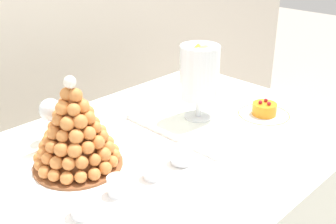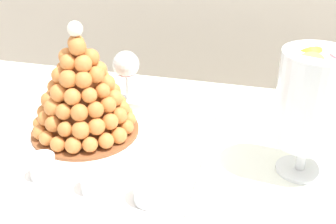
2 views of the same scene
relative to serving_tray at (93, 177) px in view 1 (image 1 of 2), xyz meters
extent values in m
cylinder|color=brown|center=(0.83, -0.36, -0.40)|extent=(0.04, 0.04, 0.74)
cylinder|color=brown|center=(0.83, 0.35, -0.40)|extent=(0.04, 0.04, 0.74)
cube|color=brown|center=(0.22, 0.00, -0.02)|extent=(1.33, 0.83, 0.02)
cube|color=white|center=(0.22, 0.00, -0.01)|extent=(1.39, 0.89, 0.00)
cube|color=white|center=(0.22, 0.44, -0.20)|extent=(1.39, 0.01, 0.39)
cube|color=white|center=(0.92, 0.00, -0.20)|extent=(0.01, 0.89, 0.39)
cube|color=white|center=(0.00, 0.00, 0.00)|extent=(0.61, 0.42, 0.01)
cube|color=white|center=(0.00, -0.21, 0.01)|extent=(0.61, 0.01, 0.02)
cube|color=white|center=(0.00, 0.21, 0.01)|extent=(0.61, 0.01, 0.02)
cube|color=white|center=(0.31, 0.00, 0.01)|extent=(0.01, 0.42, 0.02)
cylinder|color=white|center=(0.00, 0.00, 0.00)|extent=(0.39, 0.39, 0.00)
cylinder|color=brown|center=(0.01, 0.07, 0.01)|extent=(0.25, 0.25, 0.01)
cone|color=#BA6A33|center=(0.01, 0.07, 0.12)|extent=(0.18, 0.18, 0.22)
sphere|color=#D9823F|center=(0.11, 0.07, 0.03)|extent=(0.03, 0.03, 0.03)
sphere|color=#DC8641|center=(0.10, 0.11, 0.03)|extent=(0.03, 0.03, 0.03)
sphere|color=#DD8742|center=(0.09, 0.14, 0.03)|extent=(0.03, 0.03, 0.03)
sphere|color=#DE8842|center=(0.06, 0.16, 0.03)|extent=(0.03, 0.03, 0.03)
sphere|color=#DE8843|center=(0.02, 0.18, 0.03)|extent=(0.03, 0.03, 0.03)
sphere|color=#D9823F|center=(-0.01, 0.18, 0.03)|extent=(0.04, 0.04, 0.04)
sphere|color=#D9823F|center=(-0.05, 0.16, 0.03)|extent=(0.04, 0.04, 0.04)
sphere|color=#DD8642|center=(-0.07, 0.14, 0.03)|extent=(0.04, 0.04, 0.04)
sphere|color=#DB8440|center=(-0.09, 0.11, 0.03)|extent=(0.03, 0.03, 0.03)
sphere|color=#DF8943|center=(-0.10, 0.07, 0.03)|extent=(0.04, 0.04, 0.04)
sphere|color=#DB8440|center=(-0.09, 0.04, 0.03)|extent=(0.03, 0.03, 0.03)
sphere|color=#DD8642|center=(-0.07, 0.01, 0.03)|extent=(0.04, 0.04, 0.04)
sphere|color=#DD8742|center=(-0.05, -0.01, 0.03)|extent=(0.03, 0.03, 0.03)
sphere|color=#DB8440|center=(-0.01, -0.03, 0.03)|extent=(0.03, 0.03, 0.03)
sphere|color=#D9823F|center=(0.02, -0.03, 0.03)|extent=(0.04, 0.04, 0.04)
sphere|color=#DC8541|center=(0.06, -0.01, 0.03)|extent=(0.03, 0.03, 0.03)
sphere|color=#DC8641|center=(0.09, 0.01, 0.03)|extent=(0.04, 0.04, 0.04)
sphere|color=#DB8541|center=(0.10, 0.04, 0.03)|extent=(0.04, 0.04, 0.04)
sphere|color=#D9813E|center=(0.09, 0.11, 0.06)|extent=(0.04, 0.04, 0.04)
sphere|color=#DB8440|center=(0.07, 0.13, 0.06)|extent=(0.04, 0.04, 0.04)
sphere|color=#DC8641|center=(0.04, 0.15, 0.06)|extent=(0.04, 0.04, 0.04)
sphere|color=#DE8843|center=(0.01, 0.16, 0.06)|extent=(0.04, 0.04, 0.04)
sphere|color=#D7803D|center=(-0.02, 0.16, 0.06)|extent=(0.03, 0.03, 0.03)
sphere|color=#DD8742|center=(-0.05, 0.14, 0.06)|extent=(0.04, 0.04, 0.04)
sphere|color=#D9823F|center=(-0.07, 0.11, 0.06)|extent=(0.04, 0.04, 0.04)
sphere|color=#D9823F|center=(-0.08, 0.08, 0.06)|extent=(0.03, 0.03, 0.03)
sphere|color=#DB8440|center=(-0.08, 0.04, 0.06)|extent=(0.04, 0.04, 0.04)
sphere|color=#DC8541|center=(-0.06, 0.02, 0.06)|extent=(0.04, 0.04, 0.04)
sphere|color=#DA8440|center=(-0.03, -0.01, 0.06)|extent=(0.04, 0.04, 0.04)
sphere|color=#D9813E|center=(0.00, -0.01, 0.06)|extent=(0.03, 0.03, 0.03)
sphere|color=#DE8742|center=(0.04, -0.01, 0.06)|extent=(0.04, 0.04, 0.04)
sphere|color=#DA8440|center=(0.07, 0.01, 0.06)|extent=(0.04, 0.04, 0.04)
sphere|color=#DA833F|center=(0.09, 0.04, 0.06)|extent=(0.04, 0.04, 0.04)
sphere|color=#D7803D|center=(0.09, 0.07, 0.06)|extent=(0.04, 0.04, 0.04)
sphere|color=#D8803D|center=(0.06, 0.12, 0.09)|extent=(0.04, 0.04, 0.04)
sphere|color=#DE8843|center=(0.03, 0.14, 0.09)|extent=(0.04, 0.04, 0.04)
sphere|color=#DD8742|center=(0.00, 0.15, 0.09)|extent=(0.03, 0.03, 0.03)
sphere|color=#DE8843|center=(-0.03, 0.14, 0.09)|extent=(0.04, 0.04, 0.04)
sphere|color=#D8803E|center=(-0.06, 0.11, 0.09)|extent=(0.03, 0.03, 0.03)
sphere|color=#DA833F|center=(-0.07, 0.08, 0.09)|extent=(0.04, 0.04, 0.04)
sphere|color=#DA833F|center=(-0.06, 0.04, 0.09)|extent=(0.04, 0.04, 0.04)
sphere|color=#DF8943|center=(-0.04, 0.02, 0.09)|extent=(0.04, 0.04, 0.04)
sphere|color=#DA833F|center=(0.00, 0.00, 0.09)|extent=(0.04, 0.04, 0.04)
sphere|color=#D8813E|center=(0.03, 0.01, 0.09)|extent=(0.04, 0.04, 0.04)
sphere|color=#D8803E|center=(0.06, 0.03, 0.09)|extent=(0.04, 0.04, 0.04)
sphere|color=#D8803E|center=(0.08, 0.06, 0.09)|extent=(0.04, 0.04, 0.04)
sphere|color=#DF8843|center=(0.08, 0.09, 0.09)|extent=(0.04, 0.04, 0.04)
sphere|color=#DE8843|center=(0.03, 0.12, 0.13)|extent=(0.04, 0.04, 0.04)
sphere|color=#DD8642|center=(0.00, 0.13, 0.12)|extent=(0.03, 0.03, 0.03)
sphere|color=#D9823F|center=(-0.03, 0.12, 0.12)|extent=(0.03, 0.03, 0.03)
sphere|color=#DB8440|center=(-0.05, 0.09, 0.12)|extent=(0.04, 0.04, 0.04)
sphere|color=#D8803E|center=(-0.05, 0.05, 0.13)|extent=(0.03, 0.03, 0.03)
sphere|color=#DD8742|center=(-0.02, 0.02, 0.13)|extent=(0.04, 0.04, 0.04)
sphere|color=#DE8843|center=(0.01, 0.02, 0.12)|extent=(0.04, 0.04, 0.04)
sphere|color=#DD8742|center=(0.04, 0.03, 0.12)|extent=(0.03, 0.03, 0.03)
sphere|color=#DB8440|center=(0.06, 0.06, 0.12)|extent=(0.03, 0.03, 0.03)
sphere|color=#DE8843|center=(0.06, 0.10, 0.13)|extent=(0.04, 0.04, 0.04)
sphere|color=#D8813E|center=(0.01, 0.12, 0.15)|extent=(0.04, 0.04, 0.04)
sphere|color=#DC8641|center=(-0.02, 0.11, 0.16)|extent=(0.03, 0.03, 0.03)
sphere|color=#DA833F|center=(-0.04, 0.08, 0.16)|extent=(0.03, 0.03, 0.03)
sphere|color=#DC8541|center=(-0.03, 0.05, 0.16)|extent=(0.04, 0.04, 0.04)
sphere|color=#D9823F|center=(0.00, 0.03, 0.16)|extent=(0.04, 0.04, 0.04)
sphere|color=#D9823F|center=(0.03, 0.04, 0.16)|extent=(0.04, 0.04, 0.04)
sphere|color=#D9823E|center=(0.05, 0.07, 0.16)|extent=(0.04, 0.04, 0.04)
sphere|color=#DE8843|center=(0.04, 0.10, 0.16)|extent=(0.04, 0.04, 0.04)
sphere|color=#DB8440|center=(0.00, 0.10, 0.19)|extent=(0.04, 0.04, 0.04)
sphere|color=#DD8742|center=(-0.02, 0.08, 0.19)|extent=(0.04, 0.04, 0.04)
sphere|color=#DD8742|center=(-0.01, 0.05, 0.19)|extent=(0.04, 0.04, 0.04)
sphere|color=#DF8843|center=(0.03, 0.06, 0.19)|extent=(0.04, 0.04, 0.04)
sphere|color=#D9813E|center=(0.03, 0.09, 0.19)|extent=(0.04, 0.04, 0.04)
sphere|color=#DB8440|center=(0.00, 0.09, 0.22)|extent=(0.04, 0.04, 0.04)
sphere|color=#D8803E|center=(0.01, 0.06, 0.22)|extent=(0.04, 0.04, 0.04)
sphere|color=white|center=(0.01, 0.07, 0.26)|extent=(0.03, 0.03, 0.03)
sphere|color=brown|center=(-0.23, -0.11, 0.05)|extent=(0.02, 0.02, 0.02)
cylinder|color=silver|center=(-0.11, -0.12, 0.03)|extent=(0.06, 0.06, 0.05)
cylinder|color=brown|center=(-0.11, -0.12, 0.01)|extent=(0.05, 0.05, 0.02)
cylinder|color=#8C603D|center=(-0.11, -0.12, 0.03)|extent=(0.05, 0.05, 0.01)
sphere|color=brown|center=(-0.11, -0.12, 0.04)|extent=(0.02, 0.02, 0.02)
cylinder|color=silver|center=(0.00, -0.11, 0.03)|extent=(0.05, 0.05, 0.05)
cylinder|color=gold|center=(0.00, -0.11, 0.01)|extent=(0.05, 0.05, 0.02)
cylinder|color=#EAC166|center=(0.00, -0.11, 0.03)|extent=(0.05, 0.05, 0.01)
sphere|color=brown|center=(-0.01, -0.10, 0.04)|extent=(0.01, 0.01, 0.01)
cylinder|color=silver|center=(0.11, -0.12, 0.03)|extent=(0.06, 0.06, 0.05)
cylinder|color=gold|center=(0.11, -0.12, 0.01)|extent=(0.05, 0.05, 0.02)
cylinder|color=#EAC166|center=(0.11, -0.12, 0.03)|extent=(0.05, 0.05, 0.01)
sphere|color=brown|center=(0.12, -0.12, 0.04)|extent=(0.02, 0.02, 0.02)
cylinder|color=silver|center=(0.23, -0.12, 0.03)|extent=(0.06, 0.06, 0.05)
cylinder|color=#F4EAC6|center=(0.23, -0.12, 0.01)|extent=(0.06, 0.06, 0.02)
cylinder|color=white|center=(0.23, -0.12, 0.03)|extent=(0.06, 0.06, 0.01)
sphere|color=brown|center=(0.22, -0.12, 0.04)|extent=(0.02, 0.02, 0.02)
cylinder|color=white|center=(0.50, 0.05, 0.00)|extent=(0.10, 0.10, 0.01)
cylinder|color=white|center=(0.50, 0.05, 0.04)|extent=(0.02, 0.02, 0.07)
cylinder|color=white|center=(0.50, 0.05, 0.16)|extent=(0.14, 0.14, 0.19)
cylinder|color=#72B2E0|center=(0.53, 0.05, 0.09)|extent=(0.05, 0.05, 0.05)
cylinder|color=#9ED860|center=(0.49, 0.09, 0.09)|extent=(0.06, 0.06, 0.06)
cylinder|color=#E54C47|center=(0.49, 0.04, 0.09)|extent=(0.06, 0.05, 0.05)
cylinder|color=brown|center=(0.51, 0.06, 0.11)|extent=(0.05, 0.06, 0.06)
cylinder|color=#9ED860|center=(0.47, 0.06, 0.11)|extent=(0.06, 0.06, 0.05)
cylinder|color=#72B2E0|center=(0.49, 0.03, 0.11)|extent=(0.05, 0.05, 0.04)
cylinder|color=#D199D8|center=(0.52, 0.08, 0.13)|extent=(0.06, 0.04, 0.06)
cylinder|color=#D199D8|center=(0.48, 0.05, 0.13)|extent=(0.06, 0.06, 0.04)
cylinder|color=#D199D8|center=(0.52, 0.03, 0.13)|extent=(0.06, 0.05, 0.05)
cylinder|color=pink|center=(0.49, 0.06, 0.15)|extent=(0.07, 0.05, 0.07)
cylinder|color=#E54C47|center=(0.49, 0.04, 0.15)|extent=(0.06, 0.05, 0.06)
cylinder|color=#F9A54C|center=(0.52, 0.04, 0.15)|extent=(0.06, 0.05, 0.06)
cylinder|color=#9ED860|center=(0.47, 0.08, 0.18)|extent=(0.06, 0.05, 0.06)
cylinder|color=yellow|center=(0.50, 0.01, 0.18)|extent=(0.05, 0.05, 0.05)
cylinder|color=#72B2E0|center=(0.52, 0.05, 0.18)|extent=(0.07, 0.05, 0.07)
cylinder|color=#E54C47|center=(0.46, 0.06, 0.20)|extent=(0.06, 0.05, 0.06)
cylinder|color=#72B2E0|center=(0.51, 0.02, 0.20)|extent=(0.05, 0.05, 0.05)
cylinder|color=#72B2E0|center=(0.52, 0.08, 0.20)|extent=(0.06, 0.05, 0.06)
cylinder|color=#F9A54C|center=(0.49, 0.04, 0.22)|extent=(0.06, 0.05, 0.06)
cylinder|color=yellow|center=(0.51, 0.02, 0.22)|extent=(0.06, 0.05, 0.05)
cylinder|color=yellow|center=(0.52, 0.07, 0.22)|extent=(0.05, 0.05, 0.05)
cylinder|color=#72B2E0|center=(0.48, 0.07, 0.22)|extent=(0.06, 0.04, 0.06)
cylinder|color=#9ED860|center=(0.48, 0.02, 0.24)|extent=(0.06, 0.05, 0.06)
cylinder|color=pink|center=(0.53, 0.04, 0.24)|extent=(0.06, 0.05, 0.05)
cylinder|color=#F9A54C|center=(0.51, 0.07, 0.24)|extent=(0.05, 0.05, 0.03)
cylinder|color=yellow|center=(0.48, 0.06, 0.24)|extent=(0.07, 0.05, 0.07)
cylinder|color=white|center=(0.67, -0.11, 0.00)|extent=(0.19, 0.19, 0.01)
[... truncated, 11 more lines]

